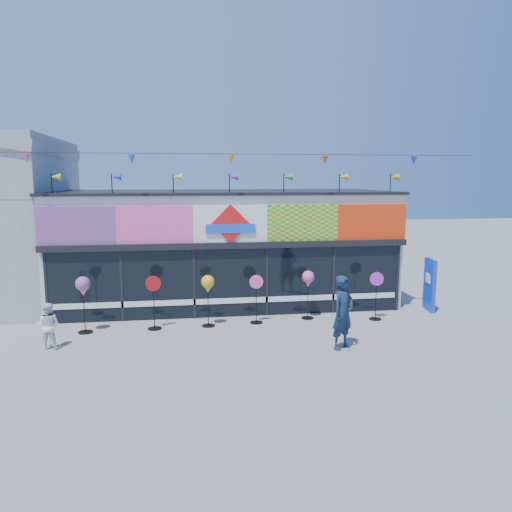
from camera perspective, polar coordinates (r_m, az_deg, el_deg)
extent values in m
plane|color=gray|center=(13.52, -1.43, -10.83)|extent=(80.00, 80.00, 0.00)
cube|color=silver|center=(18.87, -3.68, 1.07)|extent=(12.00, 5.00, 4.00)
cube|color=black|center=(16.50, -2.90, -3.05)|extent=(11.60, 0.12, 2.30)
cube|color=black|center=(16.25, -2.93, 1.24)|extent=(12.00, 0.30, 0.20)
cube|color=white|center=(16.61, -2.88, -5.10)|extent=(11.40, 0.10, 0.18)
cube|color=black|center=(18.70, -3.74, 7.30)|extent=(12.20, 5.20, 0.10)
cube|color=black|center=(16.96, -22.83, -3.41)|extent=(0.08, 0.14, 2.30)
cube|color=black|center=(16.54, -15.08, -3.32)|extent=(0.08, 0.14, 2.30)
cube|color=black|center=(16.42, -7.08, -3.16)|extent=(0.08, 0.14, 2.30)
cube|color=black|center=(16.65, 1.22, -2.94)|extent=(0.08, 0.14, 2.30)
cube|color=black|center=(17.18, 8.81, -2.67)|extent=(0.08, 0.14, 2.30)
cube|color=black|center=(17.98, 15.84, -2.39)|extent=(0.08, 0.14, 2.30)
cube|color=red|center=(16.45, -19.87, 3.27)|extent=(2.40, 0.08, 1.20)
cube|color=#F9539A|center=(16.14, -11.48, 3.52)|extent=(2.40, 0.08, 1.20)
cube|color=white|center=(16.19, -2.95, 3.70)|extent=(2.40, 0.08, 1.20)
cube|color=yellow|center=(16.59, 5.34, 3.80)|extent=(2.40, 0.08, 1.20)
cube|color=#FA330D|center=(17.32, 13.10, 3.82)|extent=(2.40, 0.08, 1.20)
cube|color=red|center=(16.13, -2.93, 3.68)|extent=(1.27, 0.06, 1.27)
cube|color=blue|center=(16.13, -2.92, 3.15)|extent=(1.60, 0.05, 0.30)
cube|color=#FCA115|center=(16.70, -17.13, -3.81)|extent=(0.78, 0.03, 0.78)
cube|color=#FFA30D|center=(16.49, -13.15, -2.61)|extent=(0.92, 0.03, 0.92)
cube|color=#F15097|center=(16.40, -9.07, -1.94)|extent=(0.78, 0.03, 0.78)
cube|color=#E7A213|center=(16.52, -4.95, -3.45)|extent=(0.92, 0.03, 0.92)
cube|color=green|center=(16.57, -0.90, -2.40)|extent=(0.78, 0.03, 0.78)
cube|color=#2319D4|center=(16.74, 3.09, -1.84)|extent=(0.92, 0.03, 0.92)
cube|color=green|center=(17.11, 6.94, -3.42)|extent=(0.78, 0.03, 0.78)
cube|color=purple|center=(17.37, 10.71, -1.94)|extent=(0.92, 0.03, 0.92)
cylinder|color=black|center=(16.76, -22.30, 7.51)|extent=(0.03, 0.03, 0.70)
cone|color=yellow|center=(16.73, -21.88, 8.39)|extent=(0.30, 0.22, 0.22)
cylinder|color=black|center=(16.43, -16.15, 7.81)|extent=(0.03, 0.03, 0.70)
cone|color=blue|center=(16.41, -15.69, 8.70)|extent=(0.30, 0.22, 0.22)
cylinder|color=black|center=(16.29, -9.44, 8.03)|extent=(0.03, 0.03, 0.70)
cone|color=#D4EE14|center=(16.28, -8.97, 8.92)|extent=(0.30, 0.22, 0.22)
cylinder|color=black|center=(16.36, -3.07, 8.14)|extent=(0.03, 0.03, 0.70)
cone|color=purple|center=(16.37, -2.58, 9.02)|extent=(0.30, 0.22, 0.22)
cylinder|color=black|center=(16.62, 3.19, 8.15)|extent=(0.03, 0.03, 0.70)
cone|color=#18A01E|center=(16.65, 3.67, 9.01)|extent=(0.30, 0.22, 0.22)
cylinder|color=black|center=(17.11, 9.50, 8.06)|extent=(0.03, 0.03, 0.70)
cone|color=orange|center=(17.15, 9.97, 8.89)|extent=(0.30, 0.22, 0.22)
cylinder|color=black|center=(17.74, 15.09, 7.91)|extent=(0.03, 0.03, 0.70)
cone|color=orange|center=(17.79, 15.54, 8.69)|extent=(0.30, 0.22, 0.22)
cylinder|color=black|center=(15.73, -2.87, 11.57)|extent=(16.00, 0.01, 0.01)
cone|color=#F85285|center=(16.27, -24.75, 10.06)|extent=(0.20, 0.20, 0.28)
cone|color=blue|center=(15.71, -14.01, 10.67)|extent=(0.20, 0.20, 0.28)
cone|color=#FB9E0D|center=(15.72, -2.86, 10.92)|extent=(0.20, 0.20, 0.28)
cone|color=#DB4B0B|center=(16.29, 7.89, 10.78)|extent=(0.20, 0.20, 0.28)
cone|color=blue|center=(17.36, 17.60, 10.33)|extent=(0.20, 0.20, 0.28)
cube|color=#0E38D5|center=(18.32, 19.23, -3.12)|extent=(0.27, 0.92, 1.82)
cube|color=white|center=(18.24, 19.07, -2.43)|extent=(0.10, 0.41, 0.32)
cylinder|color=black|center=(15.88, -18.91, -8.23)|extent=(0.43, 0.43, 0.03)
cylinder|color=black|center=(15.69, -19.04, -5.72)|extent=(0.03, 0.03, 1.40)
sphere|color=#FA5385|center=(15.53, -19.18, -3.01)|extent=(0.43, 0.43, 0.43)
cone|color=#FA5385|center=(15.58, -19.13, -3.98)|extent=(0.22, 0.22, 0.19)
cylinder|color=black|center=(15.69, -11.49, -8.12)|extent=(0.42, 0.42, 0.03)
cylinder|color=black|center=(15.51, -11.57, -5.65)|extent=(0.03, 0.03, 1.37)
cylinder|color=red|center=(15.35, -11.65, -3.10)|extent=(0.45, 0.18, 0.46)
cylinder|color=black|center=(15.75, -5.45, -7.93)|extent=(0.41, 0.41, 0.03)
cylinder|color=black|center=(15.57, -5.49, -5.53)|extent=(0.02, 0.02, 1.33)
sphere|color=#F9A714|center=(15.40, -5.53, -2.95)|extent=(0.41, 0.41, 0.41)
cone|color=#F9A714|center=(15.46, -5.51, -3.87)|extent=(0.20, 0.20, 0.18)
cylinder|color=black|center=(16.01, 0.03, -7.61)|extent=(0.40, 0.40, 0.03)
cylinder|color=black|center=(15.83, 0.03, -5.32)|extent=(0.02, 0.02, 1.29)
cylinder|color=#F7529C|center=(15.69, 0.03, -2.97)|extent=(0.44, 0.06, 0.44)
cylinder|color=black|center=(16.60, 5.91, -7.05)|extent=(0.40, 0.40, 0.03)
cylinder|color=black|center=(16.43, 5.95, -4.80)|extent=(0.02, 0.02, 1.31)
sphere|color=#E24B8D|center=(16.28, 5.99, -2.38)|extent=(0.40, 0.40, 0.40)
cone|color=#E24B8D|center=(16.33, 5.97, -3.25)|extent=(0.20, 0.20, 0.18)
cylinder|color=black|center=(16.85, 13.46, -7.01)|extent=(0.40, 0.40, 0.03)
cylinder|color=black|center=(16.68, 13.55, -4.81)|extent=(0.02, 0.02, 1.30)
cylinder|color=#BA28BC|center=(16.54, 13.63, -2.56)|extent=(0.44, 0.12, 0.44)
imported|color=#13233D|center=(13.64, 9.91, -6.38)|extent=(0.87, 0.80, 2.00)
imported|color=white|center=(14.65, -22.66, -7.36)|extent=(0.65, 0.43, 1.27)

